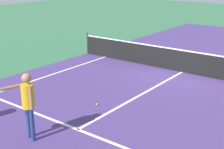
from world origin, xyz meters
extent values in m
plane|color=#38724C|center=(0.00, 0.00, 0.00)|extent=(60.00, 60.00, 0.00)
cube|color=#4C387A|center=(0.00, 0.00, 0.00)|extent=(10.62, 24.40, 0.00)
cube|color=white|center=(-4.11, -5.95, 0.00)|extent=(0.10, 11.89, 0.01)
cube|color=white|center=(0.00, -6.40, 0.00)|extent=(8.22, 0.10, 0.01)
cube|color=white|center=(0.00, -3.20, 0.00)|extent=(0.10, 6.40, 0.01)
cylinder|color=#33383D|center=(-5.25, 0.00, 0.54)|extent=(0.09, 0.09, 1.07)
cube|color=black|center=(0.00, 0.00, 0.46)|extent=(10.51, 0.02, 0.91)
cube|color=white|center=(0.00, 0.00, 0.94)|extent=(10.51, 0.03, 0.05)
cylinder|color=navy|center=(-0.50, -7.49, 0.43)|extent=(0.11, 0.11, 0.86)
cylinder|color=navy|center=(-0.71, -7.44, 0.43)|extent=(0.11, 0.11, 0.86)
cylinder|color=gold|center=(-0.60, -7.46, 1.17)|extent=(0.32, 0.32, 0.61)
sphere|color=#A87A5B|center=(-0.60, -7.46, 1.63)|extent=(0.24, 0.24, 0.24)
cylinder|color=#A87A5B|center=(-0.44, -7.50, 1.18)|extent=(0.08, 0.08, 0.59)
cylinder|color=#A87A5B|center=(-0.84, -7.71, 1.42)|extent=(0.22, 0.59, 0.08)
sphere|color=#CCE033|center=(-0.63, -4.84, 0.03)|extent=(0.07, 0.07, 0.07)
camera|label=1|loc=(5.38, -11.99, 4.08)|focal=51.33mm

